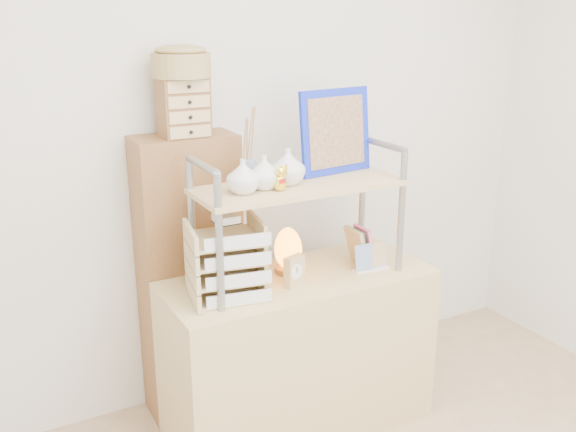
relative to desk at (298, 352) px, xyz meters
The scene contains 10 objects.
room_shell 1.55m from the desk, 90.00° to the right, with size 3.42×3.41×2.61m.
desk is the anchor object (origin of this frame).
cabinet 0.60m from the desk, 135.21° to the left, with size 0.45×0.24×1.35m, color brown.
hutch 0.82m from the desk, 132.63° to the left, with size 0.90×0.34×0.79m.
letter_tray 0.63m from the desk, behind, with size 0.33×0.31×0.35m.
salt_lamp 0.49m from the desk, 105.75° to the left, with size 0.14×0.13×0.21m.
desk_clock 0.45m from the desk, 130.36° to the right, with size 0.10×0.07×0.13m.
postcard_stand 0.53m from the desk, 14.02° to the right, with size 0.18×0.06×0.13m.
drawer_chest 1.21m from the desk, 136.98° to the left, with size 0.20×0.16×0.25m.
woven_basket 1.37m from the desk, 136.80° to the left, with size 0.25×0.25×0.10m, color olive.
Camera 1 is at (-1.28, -1.07, 1.86)m, focal length 40.00 mm.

